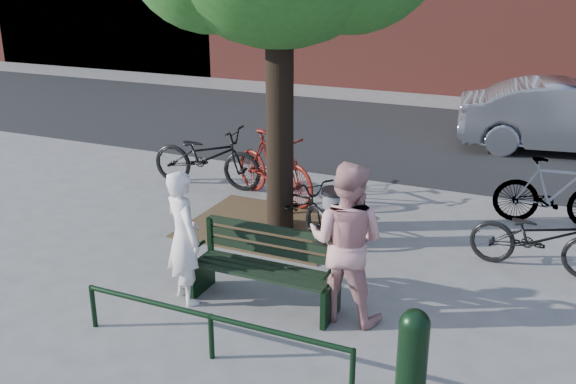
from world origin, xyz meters
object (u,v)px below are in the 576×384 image
at_px(parked_car, 571,118).
at_px(person_right, 346,242).
at_px(bicycle_c, 298,203).
at_px(park_bench, 266,265).
at_px(bollard, 412,357).
at_px(person_left, 184,237).
at_px(litter_bin, 335,217).

bearing_deg(parked_car, person_right, 156.65).
bearing_deg(person_right, bicycle_c, -53.63).
bearing_deg(parked_car, bicycle_c, 141.50).
xyz_separation_m(park_bench, bollard, (2.03, -1.25, 0.07)).
bearing_deg(bollard, person_left, 162.68).
bearing_deg(litter_bin, person_right, -66.75).
relative_size(litter_bin, parked_car, 0.18).
relative_size(park_bench, bicycle_c, 0.98).
height_order(litter_bin, parked_car, parked_car).
distance_m(person_right, parked_car, 8.69).
relative_size(bollard, parked_car, 0.22).
relative_size(person_left, litter_bin, 1.95).
height_order(park_bench, parked_car, parked_car).
xyz_separation_m(park_bench, litter_bin, (0.16, 1.92, -0.06)).
bearing_deg(parked_car, park_bench, 150.91).
distance_m(litter_bin, parked_car, 7.20).
bearing_deg(bollard, litter_bin, 120.62).
xyz_separation_m(bicycle_c, parked_car, (3.56, 6.39, 0.30)).
relative_size(person_left, bollard, 1.59).
xyz_separation_m(bollard, parked_car, (1.01, 9.76, 0.22)).
distance_m(person_right, litter_bin, 2.07).
bearing_deg(parked_car, person_left, 146.56).
bearing_deg(person_left, litter_bin, -81.79).
relative_size(person_right, parked_car, 0.40).
relative_size(person_left, bicycle_c, 0.91).
bearing_deg(litter_bin, person_left, -115.05).
bearing_deg(person_right, person_left, 13.37).
xyz_separation_m(person_left, bicycle_c, (0.39, 2.46, -0.34)).
height_order(bollard, bicycle_c, bollard).
relative_size(park_bench, person_left, 1.07).
xyz_separation_m(bollard, litter_bin, (-1.88, 3.17, -0.12)).
relative_size(park_bench, person_right, 0.95).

